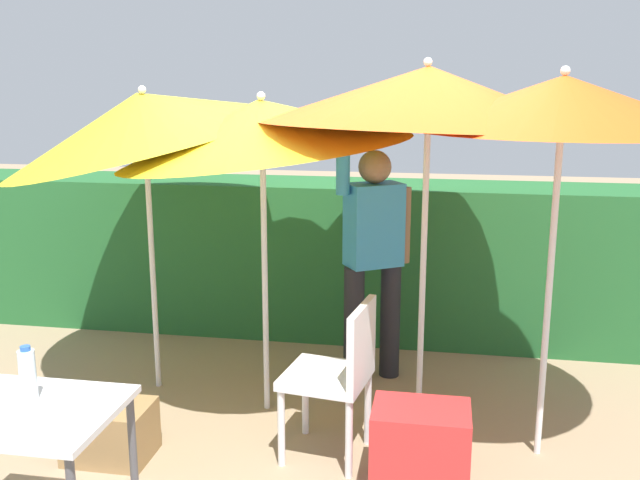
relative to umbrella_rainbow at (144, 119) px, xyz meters
The scene contains 12 objects.
ground_plane 2.17m from the umbrella_rainbow, 19.27° to the right, with size 24.00×24.00×0.00m, color #9E8466.
hedge_row 2.12m from the umbrella_rainbow, 49.69° to the left, with size 8.00×0.70×1.25m, color #23602D.
umbrella_rainbow is the anchor object (origin of this frame).
umbrella_orange 0.82m from the umbrella_rainbow, 12.56° to the right, with size 1.77×1.75×2.06m.
umbrella_yellow 1.77m from the umbrella_rainbow, ahead, with size 1.92×1.92×2.18m.
umbrella_navy 2.48m from the umbrella_rainbow, 10.33° to the right, with size 1.55×1.55×2.12m.
person_vendor 1.71m from the umbrella_rainbow, 16.42° to the left, with size 0.51×0.38×1.88m.
chair_plastic 1.98m from the umbrella_rainbow, 26.68° to the right, with size 0.50×0.50×0.89m.
cooler_box 2.57m from the umbrella_rainbow, 27.34° to the right, with size 0.49×0.35×0.45m, color red.
crate_cardboard 1.89m from the umbrella_rainbow, 84.00° to the right, with size 0.46×0.33×0.31m, color #9E7A4C.
folding_table 2.14m from the umbrella_rainbow, 84.50° to the right, with size 0.80×0.60×0.73m.
bottle_water 1.97m from the umbrella_rainbow, 84.28° to the right, with size 0.07×0.07×0.24m.
Camera 1 is at (0.72, -3.84, 2.06)m, focal length 39.88 mm.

